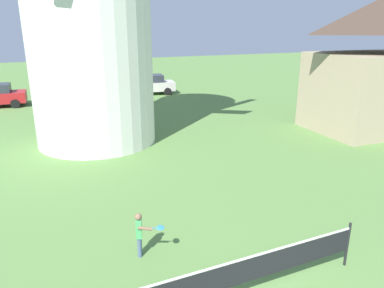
% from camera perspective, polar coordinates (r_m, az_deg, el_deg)
% --- Properties ---
extents(tennis_net, '(6.04, 0.06, 1.10)m').
position_cam_1_polar(tennis_net, '(7.56, 6.58, -19.58)').
color(tennis_net, black).
rests_on(tennis_net, ground_plane).
extents(player_far, '(0.66, 0.62, 1.12)m').
position_cam_1_polar(player_far, '(8.97, -8.12, -13.46)').
color(player_far, slate).
rests_on(player_far, ground_plane).
extents(parked_car_blue, '(3.90, 1.93, 1.56)m').
position_cam_1_polar(parked_car_blue, '(29.06, -17.31, 8.30)').
color(parked_car_blue, '#334C99').
rests_on(parked_car_blue, ground_plane).
extents(parked_car_cream, '(4.35, 2.39, 1.56)m').
position_cam_1_polar(parked_car_cream, '(30.04, -6.84, 9.28)').
color(parked_car_cream, silver).
rests_on(parked_car_cream, ground_plane).
extents(chapel, '(6.56, 4.98, 7.60)m').
position_cam_1_polar(chapel, '(21.28, 26.80, 10.69)').
color(chapel, tan).
rests_on(chapel, ground_plane).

